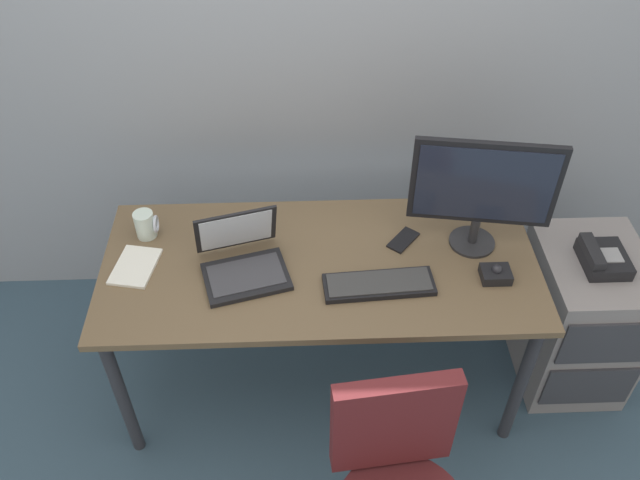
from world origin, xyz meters
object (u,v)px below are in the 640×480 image
(monitor_main, at_px, (483,189))
(trackball_mouse, at_px, (496,274))
(coffee_mug, at_px, (146,225))
(file_cabinet, at_px, (577,317))
(desk_phone, at_px, (602,258))
(cell_phone, at_px, (403,240))
(laptop, at_px, (242,259))
(paper_notepad, at_px, (135,267))
(keyboard, at_px, (379,284))

(monitor_main, height_order, trackball_mouse, monitor_main)
(trackball_mouse, relative_size, coffee_mug, 0.97)
(coffee_mug, bearing_deg, file_cabinet, -4.69)
(file_cabinet, relative_size, monitor_main, 1.29)
(desk_phone, relative_size, cell_phone, 1.41)
(laptop, height_order, trackball_mouse, laptop)
(desk_phone, height_order, monitor_main, monitor_main)
(trackball_mouse, bearing_deg, desk_phone, 14.73)
(coffee_mug, distance_m, paper_notepad, 0.19)
(file_cabinet, xyz_separation_m, coffee_mug, (-1.81, 0.15, 0.47))
(laptop, xyz_separation_m, cell_phone, (0.63, 0.13, -0.05))
(keyboard, bearing_deg, coffee_mug, 160.64)
(trackball_mouse, bearing_deg, monitor_main, 104.06)
(keyboard, height_order, coffee_mug, coffee_mug)
(file_cabinet, bearing_deg, desk_phone, -116.78)
(file_cabinet, distance_m, trackball_mouse, 0.65)
(keyboard, relative_size, paper_notepad, 2.01)
(trackball_mouse, bearing_deg, cell_phone, 145.88)
(trackball_mouse, bearing_deg, keyboard, -176.24)
(trackball_mouse, bearing_deg, coffee_mug, 167.92)
(keyboard, bearing_deg, cell_phone, 63.30)
(desk_phone, bearing_deg, coffee_mug, 174.77)
(desk_phone, height_order, laptop, laptop)
(laptop, bearing_deg, keyboard, -12.27)
(file_cabinet, distance_m, laptop, 1.49)
(monitor_main, bearing_deg, desk_phone, -7.83)
(monitor_main, bearing_deg, trackball_mouse, -75.94)
(file_cabinet, relative_size, paper_notepad, 3.32)
(cell_phone, bearing_deg, file_cabinet, 34.25)
(file_cabinet, xyz_separation_m, laptop, (-1.42, -0.06, 0.46))
(coffee_mug, xyz_separation_m, paper_notepad, (-0.02, -0.19, -0.05))
(keyboard, height_order, cell_phone, keyboard)
(file_cabinet, bearing_deg, trackball_mouse, -163.66)
(file_cabinet, xyz_separation_m, monitor_main, (-0.52, 0.05, 0.69))
(cell_phone, bearing_deg, paper_notepad, -133.89)
(monitor_main, xyz_separation_m, paper_notepad, (-1.31, -0.09, -0.27))
(desk_phone, distance_m, monitor_main, 0.60)
(file_cabinet, distance_m, monitor_main, 0.86)
(desk_phone, distance_m, paper_notepad, 1.82)
(trackball_mouse, distance_m, cell_phone, 0.38)
(file_cabinet, bearing_deg, paper_notepad, -178.84)
(laptop, height_order, cell_phone, laptop)
(laptop, bearing_deg, paper_notepad, 177.24)
(paper_notepad, bearing_deg, coffee_mug, 83.48)
(laptop, xyz_separation_m, trackball_mouse, (0.95, -0.08, -0.03))
(coffee_mug, height_order, paper_notepad, coffee_mug)
(file_cabinet, xyz_separation_m, trackball_mouse, (-0.47, -0.14, 0.43))
(laptop, xyz_separation_m, coffee_mug, (-0.39, 0.21, 0.00))
(file_cabinet, bearing_deg, monitor_main, 174.08)
(file_cabinet, xyz_separation_m, paper_notepad, (-1.83, -0.04, 0.42))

